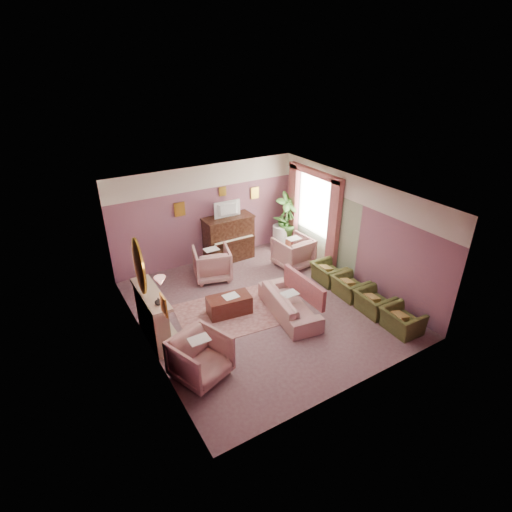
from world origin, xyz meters
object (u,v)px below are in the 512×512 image
television (228,208)px  side_table (281,236)px  sofa (289,299)px  olive_chair_b (374,300)px  piano (229,239)px  coffee_table (229,305)px  olive_chair_a (402,317)px  floral_armchair_front (200,356)px  floral_armchair_right (293,251)px  floral_armchair_left (212,262)px  olive_chair_c (350,284)px  olive_chair_d (328,270)px

television → side_table: television is taller
sofa → television: bearing=88.1°
olive_chair_b → piano: bearing=111.3°
side_table → television: bearing=178.9°
coffee_table → olive_chair_a: size_ratio=1.23×
piano → floral_armchair_front: bearing=-123.9°
television → sofa: 3.37m
floral_armchair_right → television: bearing=137.0°
piano → television: bearing=-90.0°
piano → floral_armchair_right: (1.36, -1.32, -0.17)m
floral_armchair_left → olive_chair_c: bearing=-45.7°
floral_armchair_right → olive_chair_a: floral_armchair_right is taller
coffee_table → olive_chair_c: olive_chair_c is taller
television → side_table: 2.18m
floral_armchair_left → floral_armchair_front: bearing=-118.7°
sofa → olive_chair_d: bearing=21.2°
olive_chair_b → floral_armchair_left: bearing=126.6°
olive_chair_c → sofa: bearing=175.1°
television → side_table: (1.78, -0.03, -1.25)m
side_table → olive_chair_d: bearing=-93.6°
piano → sofa: size_ratio=0.72×
piano → olive_chair_b: (1.63, -4.17, -0.30)m
sofa → olive_chair_d: (1.73, 0.67, -0.04)m
sofa → side_table: 3.64m
olive_chair_b → side_table: 4.09m
olive_chair_c → side_table: same height
floral_armchair_left → olive_chair_b: floral_armchair_left is taller
television → floral_armchair_front: television is taller
olive_chair_d → sofa: bearing=-158.8°
coffee_table → television: bearing=61.9°
floral_armchair_right → olive_chair_d: size_ratio=1.19×
television → olive_chair_b: bearing=-68.4°
sofa → floral_armchair_left: floral_armchair_left is taller
sofa → floral_armchair_right: 2.38m
piano → floral_armchair_left: 1.19m
floral_armchair_left → side_table: size_ratio=1.38×
television → floral_armchair_right: 2.17m
olive_chair_b → sofa: bearing=150.8°
sofa → olive_chair_c: 1.74m
olive_chair_c → floral_armchair_left: bearing=134.3°
floral_armchair_front → olive_chair_c: floral_armchair_front is taller
coffee_table → olive_chair_b: bearing=-30.4°
piano → coffee_table: size_ratio=1.40×
floral_armchair_left → olive_chair_c: (2.53, -2.59, -0.13)m
olive_chair_a → olive_chair_b: 0.82m
floral_armchair_right → side_table: 1.31m
sofa → floral_armchair_left: 2.57m
floral_armchair_right → side_table: (0.42, 1.23, -0.13)m
floral_armchair_front → olive_chair_a: 4.42m
television → piano: bearing=90.0°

